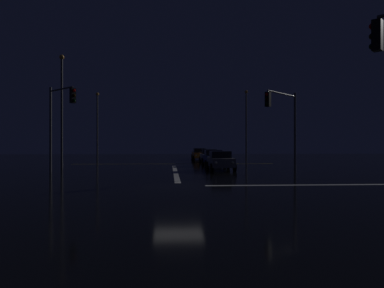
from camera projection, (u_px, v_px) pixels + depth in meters
The scene contains 14 objects.
ground at pixel (179, 187), 18.28m from camera, with size 120.00×120.00×0.10m, color black.
stop_line_north at pixel (175, 172), 27.36m from camera, with size 0.35×15.65×0.01m.
centre_line_ns at pixel (174, 164), 38.94m from camera, with size 22.00×0.15×0.01m.
crosswalk_bar_east at pixel (352, 185), 18.87m from camera, with size 15.65×0.40×0.01m.
sedan_gray at pixel (220, 160), 29.59m from camera, with size 2.02×4.33×1.57m.
sedan_blue at pixel (213, 158), 35.92m from camera, with size 2.02×4.33×1.57m.
sedan_silver at pixel (209, 156), 41.62m from camera, with size 2.02×4.33×1.57m.
sedan_orange at pixel (200, 154), 48.09m from camera, with size 2.02×4.33×1.57m.
sedan_black at pixel (199, 153), 53.64m from camera, with size 2.02×4.33×1.57m.
traffic_signal_ne at pixel (284, 116), 26.99m from camera, with size 3.35×3.35×6.23m.
traffic_signal_nw at pixel (59, 113), 26.28m from camera, with size 2.58×2.58×6.48m.
streetlamp_right_far at pixel (246, 120), 49.57m from camera, with size 0.44×0.44×9.66m.
streetlamp_left_near at pixel (62, 103), 32.31m from camera, with size 0.44×0.44×10.26m.
streetlamp_left_far at pixel (97, 121), 48.27m from camera, with size 0.44×0.44×9.16m.
Camera 1 is at (-0.48, -18.29, 2.13)m, focal length 33.44 mm.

